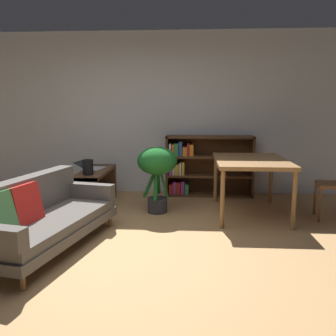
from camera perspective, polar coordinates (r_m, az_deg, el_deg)
ground_plane at (r=3.84m, az=-7.99°, el=-12.86°), size 8.16×8.16×0.00m
back_wall_panel at (r=6.22m, az=-3.24°, el=8.57°), size 6.80×0.10×2.70m
fabric_couch at (r=3.99m, az=-19.80°, el=-7.12°), size 1.11×1.93×0.73m
media_console at (r=5.47m, az=-11.43°, el=-3.29°), size 0.38×1.21×0.54m
open_laptop at (r=5.59m, az=-12.03°, el=0.16°), size 0.45×0.37×0.11m
desk_speaker at (r=5.10m, az=-12.54°, el=0.14°), size 0.15×0.15×0.21m
potted_floor_plant at (r=4.98m, az=-1.73°, el=0.23°), size 0.55×0.60×0.92m
dining_table at (r=5.01m, az=12.92°, el=0.58°), size 0.95×1.36×0.77m
bookshelf at (r=6.05m, az=5.47°, el=0.36°), size 1.43×0.36×1.00m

